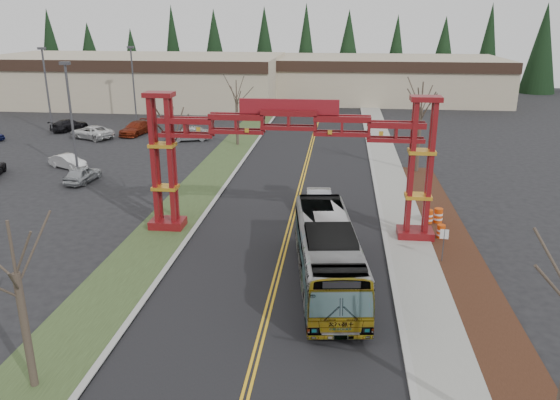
# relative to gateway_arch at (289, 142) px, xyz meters

# --- Properties ---
(road) EXTENTS (12.00, 110.00, 0.02)m
(road) POSITION_rel_gateway_arch_xyz_m (-0.00, 7.00, -5.97)
(road) COLOR black
(road) RESTS_ON ground
(lane_line_left) EXTENTS (0.12, 100.00, 0.01)m
(lane_line_left) POSITION_rel_gateway_arch_xyz_m (-0.12, 7.00, -5.96)
(lane_line_left) COLOR gold
(lane_line_left) RESTS_ON road
(lane_line_right) EXTENTS (0.12, 100.00, 0.01)m
(lane_line_right) POSITION_rel_gateway_arch_xyz_m (0.12, 7.00, -5.96)
(lane_line_right) COLOR gold
(lane_line_right) RESTS_ON road
(curb_right) EXTENTS (0.30, 110.00, 0.15)m
(curb_right) POSITION_rel_gateway_arch_xyz_m (6.15, 7.00, -5.91)
(curb_right) COLOR #A8A8A3
(curb_right) RESTS_ON ground
(sidewalk_right) EXTENTS (2.60, 110.00, 0.14)m
(sidewalk_right) POSITION_rel_gateway_arch_xyz_m (7.60, 7.00, -5.91)
(sidewalk_right) COLOR gray
(sidewalk_right) RESTS_ON ground
(landscape_strip) EXTENTS (2.60, 50.00, 0.12)m
(landscape_strip) POSITION_rel_gateway_arch_xyz_m (10.20, -8.00, -5.92)
(landscape_strip) COLOR black
(landscape_strip) RESTS_ON ground
(grass_median) EXTENTS (4.00, 110.00, 0.08)m
(grass_median) POSITION_rel_gateway_arch_xyz_m (-8.00, 7.00, -5.94)
(grass_median) COLOR #324321
(grass_median) RESTS_ON ground
(curb_left) EXTENTS (0.30, 110.00, 0.15)m
(curb_left) POSITION_rel_gateway_arch_xyz_m (-6.15, 7.00, -5.91)
(curb_left) COLOR #A8A8A3
(curb_left) RESTS_ON ground
(gateway_arch) EXTENTS (18.20, 1.60, 8.90)m
(gateway_arch) POSITION_rel_gateway_arch_xyz_m (0.00, 0.00, 0.00)
(gateway_arch) COLOR maroon
(gateway_arch) RESTS_ON ground
(retail_building_west) EXTENTS (46.00, 22.30, 7.50)m
(retail_building_west) POSITION_rel_gateway_arch_xyz_m (-30.00, 53.96, -2.22)
(retail_building_west) COLOR tan
(retail_building_west) RESTS_ON ground
(retail_building_east) EXTENTS (38.00, 20.30, 7.00)m
(retail_building_east) POSITION_rel_gateway_arch_xyz_m (10.00, 61.95, -2.47)
(retail_building_east) COLOR tan
(retail_building_east) RESTS_ON ground
(conifer_treeline) EXTENTS (116.10, 5.60, 13.00)m
(conifer_treeline) POSITION_rel_gateway_arch_xyz_m (0.25, 74.00, 0.50)
(conifer_treeline) COLOR black
(conifer_treeline) RESTS_ON ground
(transit_bus) EXTENTS (4.29, 12.16, 3.31)m
(transit_bus) POSITION_rel_gateway_arch_xyz_m (2.67, -6.70, -4.33)
(transit_bus) COLOR #A8ABAF
(transit_bus) RESTS_ON ground
(silver_sedan) EXTENTS (2.05, 5.01, 1.62)m
(silver_sedan) POSITION_rel_gateway_arch_xyz_m (1.78, 4.00, -5.17)
(silver_sedan) COLOR #A5A8AD
(silver_sedan) RESTS_ON ground
(parked_car_near_a) EXTENTS (1.93, 4.22, 1.40)m
(parked_car_near_a) POSITION_rel_gateway_arch_xyz_m (-18.35, 9.46, -5.28)
(parked_car_near_a) COLOR #A4A8AB
(parked_car_near_a) RESTS_ON ground
(parked_car_near_b) EXTENTS (4.05, 2.83, 1.27)m
(parked_car_near_b) POSITION_rel_gateway_arch_xyz_m (-21.78, 13.64, -5.35)
(parked_car_near_b) COLOR white
(parked_car_near_b) RESTS_ON ground
(parked_car_mid_a) EXTENTS (3.18, 5.64, 1.54)m
(parked_car_mid_a) POSITION_rel_gateway_arch_xyz_m (-20.96, 29.06, -5.21)
(parked_car_mid_a) COLOR maroon
(parked_car_mid_a) RESTS_ON ground
(parked_car_far_a) EXTENTS (4.84, 2.98, 1.51)m
(parked_car_far_a) POSITION_rel_gateway_arch_xyz_m (-13.84, 26.36, -5.23)
(parked_car_far_a) COLOR #96989D
(parked_car_far_a) RESTS_ON ground
(parked_car_far_b) EXTENTS (6.02, 4.59, 1.52)m
(parked_car_far_b) POSITION_rel_gateway_arch_xyz_m (-25.27, 26.26, -5.22)
(parked_car_far_b) COLOR silver
(parked_car_far_b) RESTS_ON ground
(parked_car_far_c) EXTENTS (3.78, 5.27, 1.42)m
(parked_car_far_c) POSITION_rel_gateway_arch_xyz_m (-30.02, 30.45, -5.27)
(parked_car_far_c) COLOR black
(parked_car_far_c) RESTS_ON ground
(bare_tree_median_near) EXTENTS (3.00, 3.00, 6.69)m
(bare_tree_median_near) POSITION_rel_gateway_arch_xyz_m (-8.00, -16.45, -1.29)
(bare_tree_median_near) COLOR #382D26
(bare_tree_median_near) RESTS_ON ground
(bare_tree_median_mid) EXTENTS (3.34, 3.34, 8.32)m
(bare_tree_median_mid) POSITION_rel_gateway_arch_xyz_m (-8.00, 1.98, 0.09)
(bare_tree_median_mid) COLOR #382D26
(bare_tree_median_mid) RESTS_ON ground
(bare_tree_median_far) EXTENTS (2.95, 2.95, 6.97)m
(bare_tree_median_far) POSITION_rel_gateway_arch_xyz_m (-8.00, 24.85, -0.98)
(bare_tree_median_far) COLOR #382D26
(bare_tree_median_far) RESTS_ON ground
(bare_tree_right_far) EXTENTS (3.46, 3.46, 8.02)m
(bare_tree_right_far) POSITION_rel_gateway_arch_xyz_m (10.00, 15.82, -0.28)
(bare_tree_right_far) COLOR #382D26
(bare_tree_right_far) RESTS_ON ground
(light_pole_near) EXTENTS (0.84, 0.42, 9.71)m
(light_pole_near) POSITION_rel_gateway_arch_xyz_m (-20.08, 12.06, -0.37)
(light_pole_near) COLOR #3F3F44
(light_pole_near) RESTS_ON ground
(light_pole_mid) EXTENTS (0.87, 0.43, 10.01)m
(light_pole_mid) POSITION_rel_gateway_arch_xyz_m (-31.17, 28.47, -0.19)
(light_pole_mid) COLOR #3F3F44
(light_pole_mid) RESTS_ON ground
(light_pole_far) EXTENTS (0.84, 0.42, 9.73)m
(light_pole_far) POSITION_rel_gateway_arch_xyz_m (-24.13, 37.46, -0.36)
(light_pole_far) COLOR #3F3F44
(light_pole_far) RESTS_ON ground
(street_sign) EXTENTS (0.46, 0.10, 2.03)m
(street_sign) POSITION_rel_gateway_arch_xyz_m (9.09, -3.54, -4.52)
(street_sign) COLOR #3F3F44
(street_sign) RESTS_ON ground
(barrel_south) EXTENTS (0.53, 0.53, 0.98)m
(barrel_south) POSITION_rel_gateway_arch_xyz_m (9.57, -0.01, -5.49)
(barrel_south) COLOR #D2440B
(barrel_south) RESTS_ON ground
(barrel_mid) EXTENTS (0.55, 0.55, 1.03)m
(barrel_mid) POSITION_rel_gateway_arch_xyz_m (9.20, 2.57, -5.47)
(barrel_mid) COLOR #D2440B
(barrel_mid) RESTS_ON ground
(barrel_north) EXTENTS (0.59, 0.59, 1.10)m
(barrel_north) POSITION_rel_gateway_arch_xyz_m (9.84, 2.74, -5.43)
(barrel_north) COLOR #D2440B
(barrel_north) RESTS_ON ground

